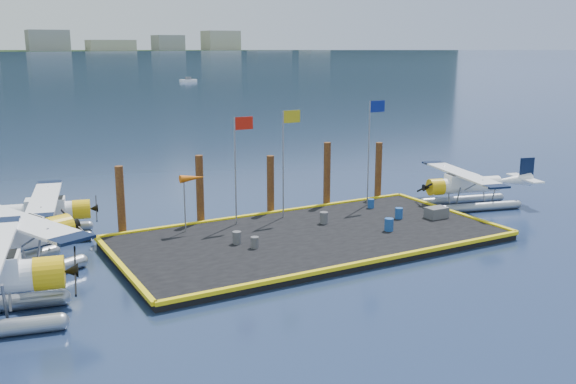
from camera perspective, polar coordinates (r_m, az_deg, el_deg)
name	(u,v)px	position (r m, az deg, el deg)	size (l,w,h in m)	color
ground	(309,242)	(34.16, 1.89, -4.49)	(4000.00, 4000.00, 0.00)	#19294D
dock	(309,239)	(34.10, 1.89, -4.16)	(20.00, 10.00, 0.40)	black
dock_bumpers	(309,233)	(34.01, 1.90, -3.70)	(20.25, 10.25, 0.18)	yellow
far_backdrop	(40,44)	(1784.02, -21.15, 12.21)	(3050.00, 2050.00, 810.00)	black
seaplane_b	(7,245)	(31.14, -23.72, -4.33)	(9.49, 10.03, 3.64)	#90959D
seaplane_c	(39,215)	(36.79, -21.25, -1.92)	(8.05, 8.74, 3.10)	#90959D
seaplane_d	(466,187)	(42.45, 15.57, 0.39)	(7.99, 8.63, 3.06)	#90959D
drum_0	(237,238)	(32.61, -4.57, -4.06)	(0.45, 0.45, 0.63)	#515155
drum_1	(389,225)	(35.13, 8.96, -2.88)	(0.49, 0.49, 0.68)	#1A4590
drum_2	(399,213)	(37.64, 9.83, -1.88)	(0.45, 0.45, 0.63)	#1A4590
drum_3	(255,242)	(31.91, -2.98, -4.49)	(0.40, 0.40, 0.56)	#515155
drum_4	(371,203)	(39.83, 7.38, -1.02)	(0.39, 0.39, 0.55)	#1A4590
drum_5	(324,218)	(36.16, 3.21, -2.30)	(0.47, 0.47, 0.66)	#515155
crate	(437,213)	(38.27, 13.06, -1.79)	(1.24, 0.82, 0.62)	#515155
flagpole_red	(239,154)	(35.37, -4.42, 3.42)	(1.14, 0.08, 6.00)	gray
flagpole_yellow	(286,147)	(36.67, -0.15, 3.99)	(1.14, 0.08, 6.20)	gray
flagpole_blue	(372,137)	(39.85, 7.45, 4.86)	(1.14, 0.08, 6.50)	gray
windsock	(192,179)	(34.57, -8.51, 1.12)	(1.40, 0.44, 3.12)	gray
piling_0	(121,203)	(35.34, -14.64, -0.95)	(0.44, 0.44, 4.00)	#412112
piling_1	(200,192)	(36.62, -7.83, 0.01)	(0.44, 0.44, 4.20)	#412112
piling_2	(271,187)	(38.46, -1.56, 0.45)	(0.44, 0.44, 3.80)	#412112
piling_3	(327,176)	(40.36, 3.48, 1.40)	(0.44, 0.44, 4.30)	#412112
piling_4	(378,173)	(42.63, 8.03, 1.72)	(0.44, 0.44, 4.00)	#412112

